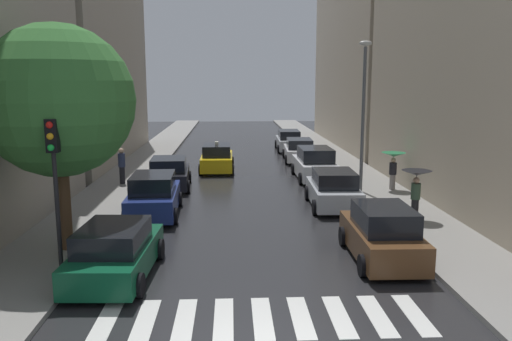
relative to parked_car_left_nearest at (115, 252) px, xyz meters
The scene contains 22 objects.
ground_plane 19.90m from the parked_car_left_nearest, 78.56° to the left, with size 28.00×72.00×0.04m, color #262628.
sidewalk_left 19.67m from the parked_car_left_nearest, 97.47° to the left, with size 3.00×72.00×0.15m, color gray.
sidewalk_right 22.12m from the parked_car_left_nearest, 61.82° to the left, with size 3.00×72.00×0.15m, color gray.
crosswalk_stripes 4.84m from the parked_car_left_nearest, 34.46° to the right, with size 7.65×2.20×0.01m.
building_left_mid 24.35m from the parked_car_left_nearest, 107.61° to the left, with size 6.00×18.65×15.46m, color #9E9384.
building_right_near 18.04m from the parked_car_left_nearest, 26.88° to the left, with size 6.00×20.75×14.85m, color #B2A38C.
building_right_mid 33.93m from the parked_car_left_nearest, 62.74° to the left, with size 6.00×20.47×20.11m, color #B2A38C.
parked_car_left_nearest is the anchor object (origin of this frame).
parked_car_left_second 6.69m from the parked_car_left_nearest, 89.31° to the left, with size 2.20×4.43×1.74m.
parked_car_left_third 12.09m from the parked_car_left_nearest, 89.71° to the left, with size 2.31×4.09×1.59m.
parked_car_right_nearest 7.90m from the parked_car_left_nearest, ahead, with size 2.04×4.20×1.72m.
parked_car_right_second 10.89m from the parked_car_left_nearest, 45.24° to the left, with size 2.22×4.18×1.63m.
parked_car_right_third 16.21m from the parked_car_left_nearest, 60.87° to the left, with size 2.20×4.74×1.79m.
parked_car_right_fourth 22.11m from the parked_car_left_nearest, 69.15° to the left, with size 2.23×4.42×1.55m.
parked_car_right_fifth 27.22m from the parked_car_left_nearest, 73.42° to the left, with size 2.07×4.78×1.61m.
taxi_midroad 17.32m from the parked_car_left_nearest, 82.15° to the left, with size 2.07×4.41×1.81m.
pedestrian_foreground 15.40m from the parked_car_left_nearest, 43.44° to the left, with size 1.17×1.17×1.83m.
pedestrian_near_tree 11.59m from the parked_car_left_nearest, 26.48° to the left, with size 1.14×1.14×1.90m.
pedestrian_far_side 12.87m from the parked_car_left_nearest, 100.86° to the left, with size 0.36×0.36×1.87m.
street_tree_left 5.04m from the parked_car_left_nearest, 132.97° to the left, with size 4.66×4.66×7.02m.
traffic_light_left_corner 2.97m from the parked_car_left_nearest, behind, with size 0.30×0.42×4.30m.
lamp_post_right 14.37m from the parked_car_left_nearest, 47.05° to the left, with size 0.60×0.28×7.11m.
Camera 1 is at (-0.69, -9.31, 5.45)m, focal length 35.96 mm.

